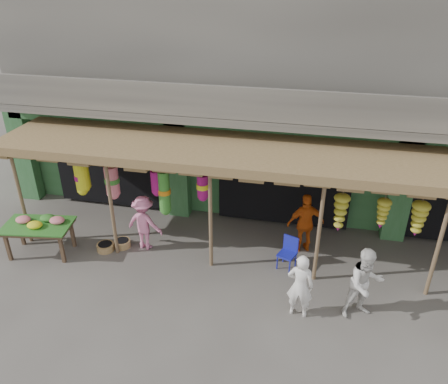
% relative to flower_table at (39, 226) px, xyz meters
% --- Properties ---
extents(ground, '(80.00, 80.00, 0.00)m').
position_rel_flower_table_xyz_m(ground, '(5.85, 0.60, -0.81)').
color(ground, '#514C47').
rests_on(ground, ground).
extents(building, '(16.40, 6.80, 7.00)m').
position_rel_flower_table_xyz_m(building, '(5.84, 5.47, 2.56)').
color(building, gray).
rests_on(building, ground).
extents(awning, '(14.00, 2.70, 2.79)m').
position_rel_flower_table_xyz_m(awning, '(5.71, 1.40, 1.77)').
color(awning, brown).
rests_on(awning, ground).
extents(flower_table, '(1.79, 1.21, 1.00)m').
position_rel_flower_table_xyz_m(flower_table, '(0.00, 0.00, 0.00)').
color(flower_table, brown).
rests_on(flower_table, ground).
extents(blue_chair, '(0.50, 0.51, 0.82)m').
position_rel_flower_table_xyz_m(blue_chair, '(6.19, 0.76, -0.35)').
color(blue_chair, '#191FA7').
rests_on(blue_chair, ground).
extents(basket_left, '(0.56, 0.56, 0.19)m').
position_rel_flower_table_xyz_m(basket_left, '(1.50, 0.43, -0.71)').
color(basket_left, '#9C8146').
rests_on(basket_left, ground).
extents(basket_mid, '(0.57, 0.57, 0.18)m').
position_rel_flower_table_xyz_m(basket_mid, '(-0.75, 1.01, -0.72)').
color(basket_mid, brown).
rests_on(basket_mid, ground).
extents(basket_right, '(0.48, 0.48, 0.19)m').
position_rel_flower_table_xyz_m(basket_right, '(1.87, 0.67, -0.71)').
color(basket_right, '#AA804F').
rests_on(basket_right, ground).
extents(person_front, '(0.58, 0.41, 1.51)m').
position_rel_flower_table_xyz_m(person_front, '(6.55, -0.86, -0.05)').
color(person_front, white).
rests_on(person_front, ground).
extents(person_right, '(0.99, 0.90, 1.64)m').
position_rel_flower_table_xyz_m(person_right, '(7.85, -0.58, 0.01)').
color(person_right, silver).
rests_on(person_right, ground).
extents(person_vendor, '(1.03, 0.69, 1.62)m').
position_rel_flower_table_xyz_m(person_vendor, '(6.53, 1.55, 0.00)').
color(person_vendor, '#D85914').
rests_on(person_vendor, ground).
extents(person_shopper, '(1.04, 0.70, 1.50)m').
position_rel_flower_table_xyz_m(person_shopper, '(2.49, 0.79, -0.06)').
color(person_shopper, pink).
rests_on(person_shopper, ground).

